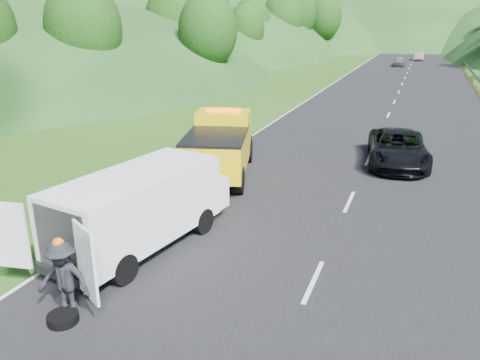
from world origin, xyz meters
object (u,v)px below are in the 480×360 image
at_px(child, 177,215).
at_px(woman, 128,213).
at_px(suitcase, 104,201).
at_px(passing_suv, 396,164).
at_px(white_van, 142,205).
at_px(tow_truck, 220,145).
at_px(worker, 68,316).
at_px(spare_tire, 64,323).

bearing_deg(child, woman, -128.78).
relative_size(suitcase, passing_suv, 0.09).
distance_m(white_van, suitcase, 3.83).
bearing_deg(tow_truck, white_van, -100.71).
bearing_deg(child, passing_suv, 91.15).
bearing_deg(woman, white_van, -149.07).
distance_m(tow_truck, passing_suv, 8.42).
distance_m(tow_truck, worker, 10.81).
bearing_deg(white_van, spare_tire, -75.81).
bearing_deg(worker, woman, 99.61).
distance_m(woman, passing_suv, 12.65).
bearing_deg(white_van, passing_suv, 70.29).
height_order(woman, worker, worker).
relative_size(tow_truck, white_van, 0.97).
relative_size(tow_truck, passing_suv, 1.21).
distance_m(tow_truck, white_van, 7.11).
bearing_deg(passing_suv, spare_tire, -118.96).
bearing_deg(white_van, child, 105.25).
bearing_deg(white_van, suitcase, 154.56).
xyz_separation_m(white_van, worker, (0.24, -3.62, -1.33)).
relative_size(white_van, child, 7.20).
xyz_separation_m(suitcase, passing_suv, (9.46, 9.39, -0.26)).
height_order(white_van, passing_suv, white_van).
xyz_separation_m(woman, passing_suv, (8.40, 9.46, 0.00)).
bearing_deg(tow_truck, child, -101.15).
bearing_deg(spare_tire, passing_suv, 68.25).
distance_m(white_van, woman, 3.12).
distance_m(woman, spare_tire, 6.32).
bearing_deg(passing_suv, woman, -138.79).
xyz_separation_m(tow_truck, child, (0.36, -4.63, -1.34)).
bearing_deg(tow_truck, suitcase, -131.45).
xyz_separation_m(child, spare_tire, (0.56, -6.31, 0.00)).
xyz_separation_m(white_van, spare_tire, (0.31, -3.86, -1.33)).
xyz_separation_m(white_van, suitcase, (-3.01, 2.11, -1.06)).
xyz_separation_m(woman, suitcase, (-1.06, 0.07, 0.26)).
xyz_separation_m(child, passing_suv, (6.69, 9.05, 0.00)).
relative_size(woman, spare_tire, 2.46).
distance_m(woman, child, 1.76).
xyz_separation_m(worker, passing_suv, (6.20, 15.12, 0.00)).
height_order(white_van, woman, white_van).
bearing_deg(suitcase, woman, -3.92).
relative_size(white_van, spare_tire, 10.12).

